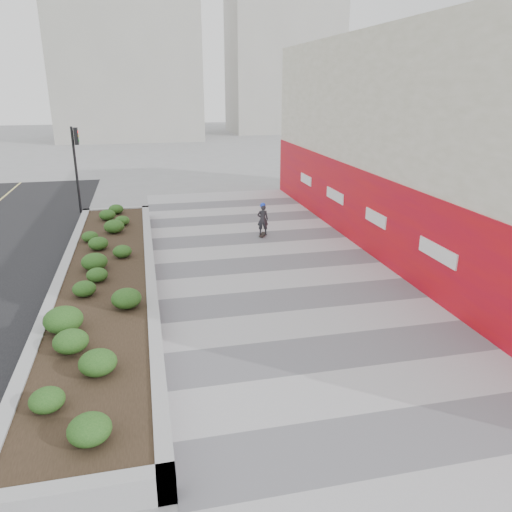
# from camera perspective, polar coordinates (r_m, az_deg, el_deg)

# --- Properties ---
(ground) EXTENTS (160.00, 160.00, 0.00)m
(ground) POSITION_cam_1_polar(r_m,az_deg,el_deg) (10.92, 12.41, -15.21)
(ground) COLOR gray
(ground) RESTS_ON ground
(walkway) EXTENTS (8.00, 36.00, 0.01)m
(walkway) POSITION_cam_1_polar(r_m,az_deg,el_deg) (13.29, 6.98, -8.26)
(walkway) COLOR #A8A8AD
(walkway) RESTS_ON ground
(building) EXTENTS (6.04, 24.08, 8.00)m
(building) POSITION_cam_1_polar(r_m,az_deg,el_deg) (20.48, 20.68, 11.96)
(building) COLOR beige
(building) RESTS_ON ground
(planter) EXTENTS (3.00, 18.00, 0.90)m
(planter) POSITION_cam_1_polar(r_m,az_deg,el_deg) (16.15, -16.76, -2.30)
(planter) COLOR #9E9EA0
(planter) RESTS_ON ground
(traffic_signal_near) EXTENTS (0.33, 0.28, 4.20)m
(traffic_signal_near) POSITION_cam_1_polar(r_m,az_deg,el_deg) (25.97, -19.86, 10.58)
(traffic_signal_near) COLOR black
(traffic_signal_near) RESTS_ON ground
(distant_bldg_north_l) EXTENTS (16.00, 12.00, 20.00)m
(distant_bldg_north_l) POSITION_cam_1_polar(r_m,az_deg,el_deg) (63.21, -14.66, 21.98)
(distant_bldg_north_l) COLOR #ADAAA3
(distant_bldg_north_l) RESTS_ON ground
(distant_bldg_north_r) EXTENTS (14.00, 10.00, 24.00)m
(distant_bldg_north_r) POSITION_cam_1_polar(r_m,az_deg,el_deg) (70.97, 3.14, 23.74)
(distant_bldg_north_r) COLOR #ADAAA3
(distant_bldg_north_r) RESTS_ON ground
(manhole_cover) EXTENTS (0.44, 0.44, 0.01)m
(manhole_cover) POSITION_cam_1_polar(r_m,az_deg,el_deg) (13.45, 9.00, -8.01)
(manhole_cover) COLOR #595654
(manhole_cover) RESTS_ON ground
(skateboarder) EXTENTS (0.49, 0.74, 1.44)m
(skateboarder) POSITION_cam_1_polar(r_m,az_deg,el_deg) (20.93, 0.78, 4.22)
(skateboarder) COLOR beige
(skateboarder) RESTS_ON ground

